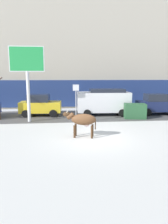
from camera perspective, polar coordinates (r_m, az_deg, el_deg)
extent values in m
plane|color=silver|center=(11.69, 2.34, -7.35)|extent=(120.00, 120.00, 0.00)
cube|color=#514F4C|center=(18.53, -0.74, -0.92)|extent=(60.00, 5.60, 0.01)
cube|color=#BCB29E|center=(25.57, -2.26, 16.63)|extent=(44.00, 6.00, 13.00)
cube|color=navy|center=(22.41, -1.69, 5.05)|extent=(43.12, 0.10, 2.80)
ellipsoid|color=brown|center=(11.83, -0.11, -2.04)|extent=(1.50, 0.91, 0.64)
cylinder|color=#472D19|center=(11.87, -2.59, -5.33)|extent=(0.12, 0.12, 0.70)
cylinder|color=#472D19|center=(12.24, -2.27, -4.86)|extent=(0.12, 0.12, 0.70)
cylinder|color=#472D19|center=(11.74, 2.14, -5.49)|extent=(0.12, 0.12, 0.70)
cylinder|color=#472D19|center=(12.12, 2.32, -5.01)|extent=(0.12, 0.12, 0.70)
cylinder|color=brown|center=(11.92, -3.69, -1.09)|extent=(0.52, 0.36, 0.44)
ellipsoid|color=#472D19|center=(11.94, -4.73, -0.59)|extent=(0.48, 0.34, 0.28)
cone|color=beige|center=(11.80, -4.66, 0.08)|extent=(0.08, 0.12, 0.15)
cone|color=beige|center=(12.01, -4.44, 0.25)|extent=(0.08, 0.12, 0.15)
cylinder|color=#472D19|center=(11.81, 3.09, -3.32)|extent=(0.06, 0.06, 0.60)
ellipsoid|color=beige|center=(11.87, 0.73, -3.48)|extent=(0.33, 0.30, 0.20)
cylinder|color=silver|center=(16.31, -14.81, 4.03)|extent=(0.24, 0.24, 3.80)
cube|color=silver|center=(16.28, -15.24, 13.70)|extent=(2.52, 0.24, 1.82)
cube|color=green|center=(16.25, -15.26, 13.70)|extent=(2.40, 0.20, 1.70)
cube|color=gold|center=(18.73, -11.65, 1.37)|extent=(3.57, 1.85, 0.90)
cube|color=#1E232D|center=(18.66, -12.19, 3.70)|extent=(1.86, 1.57, 0.64)
cylinder|color=black|center=(19.51, -7.94, 0.47)|extent=(0.65, 0.25, 0.64)
cylinder|color=black|center=(17.84, -8.37, -0.41)|extent=(0.65, 0.25, 0.64)
cylinder|color=black|center=(19.82, -14.51, 0.40)|extent=(0.65, 0.25, 0.64)
cylinder|color=black|center=(18.18, -15.53, -0.47)|extent=(0.65, 0.25, 0.64)
cube|color=white|center=(18.73, 5.24, 2.76)|extent=(4.68, 2.10, 1.70)
cube|color=#1E232D|center=(18.68, 6.21, 5.81)|extent=(3.07, 1.80, 0.30)
cylinder|color=black|center=(20.04, 9.03, 0.69)|extent=(0.65, 0.25, 0.64)
cylinder|color=black|center=(18.22, 10.30, -0.25)|extent=(0.65, 0.25, 0.64)
cylinder|color=black|center=(19.62, 0.47, 0.62)|extent=(0.65, 0.25, 0.64)
cylinder|color=black|center=(17.75, 0.88, -0.35)|extent=(0.65, 0.25, 0.64)
cube|color=#19234C|center=(20.10, 19.13, 1.59)|extent=(3.57, 1.85, 0.90)
cube|color=#1E232D|center=(19.96, 18.86, 3.78)|extent=(1.86, 1.57, 0.64)
cylinder|color=black|center=(21.39, 21.03, 0.72)|extent=(0.65, 0.25, 0.64)
cylinder|color=black|center=(20.56, 15.24, 0.69)|extent=(0.65, 0.25, 0.64)
cylinder|color=black|center=(18.97, 16.85, -0.12)|extent=(0.65, 0.25, 0.64)
cylinder|color=#282833|center=(21.85, 10.20, 1.72)|extent=(0.24, 0.24, 0.88)
cube|color=#386B42|center=(21.76, 10.26, 3.70)|extent=(0.36, 0.22, 0.64)
sphere|color=tan|center=(21.72, 10.29, 4.83)|extent=(0.20, 0.20, 0.20)
cube|color=#285633|center=(17.72, 13.61, 0.27)|extent=(1.86, 1.37, 1.20)
cylinder|color=gray|center=(15.42, -2.18, 1.41)|extent=(0.08, 0.08, 2.40)
cube|color=silver|center=(15.28, -2.21, 6.61)|extent=(0.44, 0.04, 0.44)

